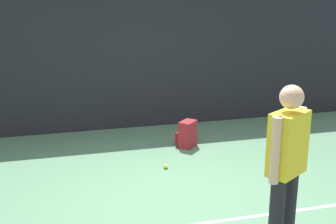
{
  "coord_description": "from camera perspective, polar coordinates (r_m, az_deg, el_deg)",
  "views": [
    {
      "loc": [
        -1.36,
        -4.8,
        2.53
      ],
      "look_at": [
        0.0,
        0.4,
        1.0
      ],
      "focal_mm": 46.8,
      "sensor_mm": 36.0,
      "label": 1
    }
  ],
  "objects": [
    {
      "name": "ground_plane",
      "position": [
        5.59,
        1.06,
        -11.01
      ],
      "size": [
        12.0,
        12.0,
        0.0
      ],
      "primitive_type": "plane",
      "color": "#4C7556"
    },
    {
      "name": "back_fence",
      "position": [
        8.03,
        -4.73,
        6.3
      ],
      "size": [
        10.0,
        0.1,
        2.4
      ],
      "primitive_type": "cube",
      "color": "black",
      "rests_on": "ground"
    },
    {
      "name": "tennis_player",
      "position": [
        4.24,
        15.18,
        -6.3
      ],
      "size": [
        0.46,
        0.4,
        1.7
      ],
      "rotation": [
        0.0,
        0.0,
        0.56
      ],
      "color": "black",
      "rests_on": "ground"
    },
    {
      "name": "backpack",
      "position": [
        7.19,
        2.48,
        -2.94
      ],
      "size": [
        0.38,
        0.38,
        0.44
      ],
      "rotation": [
        0.0,
        0.0,
        3.92
      ],
      "color": "maroon",
      "rests_on": "ground"
    },
    {
      "name": "tennis_ball_near_player",
      "position": [
        6.39,
        -0.31,
        -7.11
      ],
      "size": [
        0.07,
        0.07,
        0.07
      ],
      "primitive_type": "sphere",
      "color": "#CCE033",
      "rests_on": "ground"
    }
  ]
}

